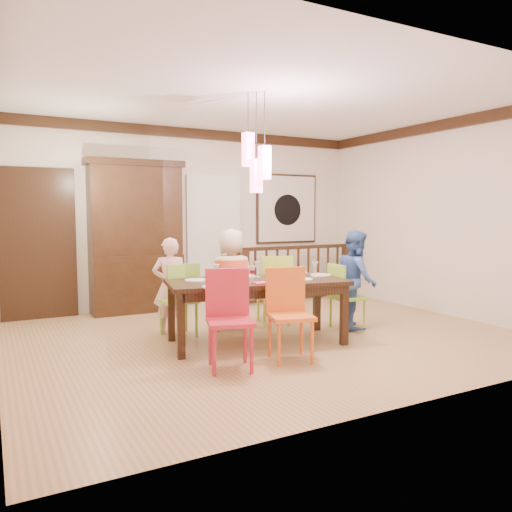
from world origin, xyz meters
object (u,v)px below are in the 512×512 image
balustrade (298,272)px  person_far_mid (231,278)px  person_end_right (356,279)px  chair_end_right (348,292)px  chair_far_left (178,294)px  person_far_left (170,286)px  dining_table (256,287)px  china_hutch (136,236)px

balustrade → person_far_mid: size_ratio=1.68×
person_end_right → chair_end_right: bearing=111.4°
chair_far_left → person_far_left: 0.18m
dining_table → chair_end_right: size_ratio=2.55×
chair_end_right → balustrade: 2.20m
china_hutch → person_far_left: (-0.01, -1.63, -0.56)m
dining_table → balustrade: size_ratio=0.98×
balustrade → china_hutch: bearing=172.5°
chair_far_left → person_far_mid: (0.79, 0.12, 0.14)m
person_far_left → person_far_mid: (0.84, -0.03, 0.05)m
person_far_left → balustrade: bearing=-131.7°
dining_table → person_far_mid: size_ratio=1.66×
dining_table → chair_end_right: chair_end_right is taller
china_hutch → balustrade: 2.85m
balustrade → person_far_left: (-2.75, -1.28, 0.11)m
dining_table → china_hutch: size_ratio=0.94×
dining_table → chair_end_right: (1.40, 0.07, -0.17)m
person_far_mid → person_end_right: size_ratio=1.02×
chair_far_left → person_far_mid: 0.81m
china_hutch → person_end_right: bearing=-47.4°
person_far_mid → chair_far_left: bearing=19.0°
person_end_right → person_far_mid: bearing=87.9°
chair_end_right → person_far_mid: size_ratio=0.65×
china_hutch → person_far_mid: (0.83, -1.65, -0.51)m
china_hutch → person_far_mid: china_hutch is taller
dining_table → person_far_mid: bearing=95.2°
person_far_left → china_hutch: bearing=-66.8°
chair_end_right → balustrade: balustrade is taller
chair_end_right → person_far_left: 2.31m
person_far_left → person_end_right: bearing=-177.0°
balustrade → chair_end_right: bearing=-106.3°
balustrade → person_far_left: bearing=-155.3°
chair_far_left → person_end_right: 2.34m
chair_end_right → person_end_right: 0.20m
chair_end_right → china_hutch: 3.33m
chair_far_left → dining_table: bearing=131.2°
person_far_left → person_end_right: size_ratio=0.94×
china_hutch → person_end_right: size_ratio=1.79×
dining_table → chair_far_left: chair_far_left is taller
person_far_mid → china_hutch: bearing=-53.2°
chair_end_right → person_far_left: (-2.15, 0.83, 0.12)m
person_far_left → person_far_mid: size_ratio=0.92×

